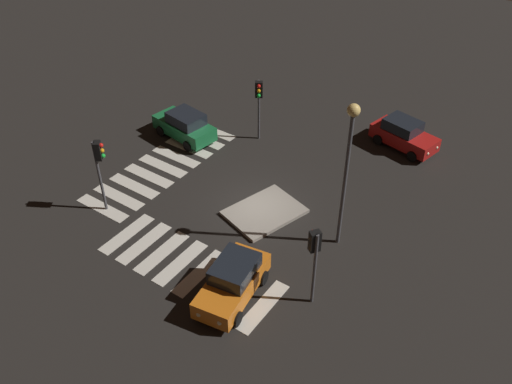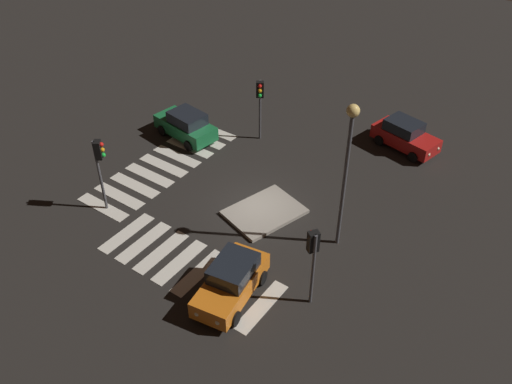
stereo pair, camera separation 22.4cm
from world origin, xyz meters
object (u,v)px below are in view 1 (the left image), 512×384
(car_red, at_px, (404,135))
(car_green, at_px, (185,125))
(traffic_light_north, at_px, (314,250))
(street_lamp, at_px, (348,153))
(traffic_light_east, at_px, (99,159))
(traffic_island, at_px, (264,212))
(car_orange, at_px, (233,281))
(traffic_light_south, at_px, (259,96))

(car_red, xyz_separation_m, car_green, (6.63, -11.33, 0.03))
(traffic_light_north, xyz_separation_m, street_lamp, (-3.85, -0.72, 2.22))
(car_green, distance_m, traffic_light_north, 14.68)
(car_green, xyz_separation_m, traffic_light_east, (7.51, 1.23, 2.23))
(car_green, distance_m, traffic_light_east, 7.93)
(car_green, bearing_deg, traffic_island, 166.61)
(traffic_island, xyz_separation_m, street_lamp, (-0.25, 4.08, 5.03))
(car_green, height_order, traffic_light_east, traffic_light_east)
(car_orange, distance_m, traffic_light_north, 3.88)
(traffic_light_south, bearing_deg, car_green, -91.08)
(car_red, xyz_separation_m, traffic_light_north, (13.47, 1.50, 2.05))
(car_red, height_order, traffic_light_east, traffic_light_east)
(traffic_light_east, bearing_deg, traffic_light_south, 39.66)
(traffic_light_north, height_order, traffic_light_east, traffic_light_east)
(traffic_island, relative_size, traffic_light_north, 1.14)
(car_orange, bearing_deg, street_lamp, 150.31)
(traffic_light_south, bearing_deg, traffic_light_north, 11.09)
(traffic_light_east, bearing_deg, car_red, 18.72)
(car_green, relative_size, street_lamp, 0.57)
(car_green, height_order, car_orange, car_orange)
(car_red, xyz_separation_m, street_lamp, (9.62, 0.78, 4.27))
(traffic_light_east, bearing_deg, car_orange, -42.56)
(traffic_island, relative_size, car_green, 1.02)
(street_lamp, bearing_deg, car_green, -103.85)
(traffic_light_east, relative_size, street_lamp, 0.55)
(traffic_light_south, bearing_deg, car_orange, -3.76)
(car_red, bearing_deg, car_green, -136.96)
(car_red, relative_size, car_green, 0.98)
(traffic_island, height_order, car_green, car_green)
(traffic_light_east, bearing_deg, street_lamp, -13.18)
(car_red, distance_m, car_green, 13.13)
(traffic_island, xyz_separation_m, traffic_light_south, (-5.63, -4.22, 2.87))
(car_orange, relative_size, street_lamp, 0.57)
(traffic_light_south, bearing_deg, traffic_light_east, -47.82)
(car_green, distance_m, car_orange, 13.16)
(traffic_island, xyz_separation_m, traffic_light_north, (3.61, 4.80, 2.81))
(traffic_light_north, bearing_deg, traffic_island, -2.21)
(traffic_light_north, xyz_separation_m, traffic_light_east, (0.67, -11.60, 0.21))
(traffic_island, relative_size, car_red, 1.04)
(traffic_island, relative_size, traffic_light_south, 1.11)
(traffic_light_east, bearing_deg, traffic_light_north, -32.46)
(traffic_island, distance_m, street_lamp, 6.48)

